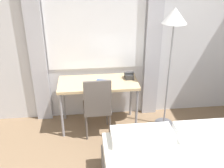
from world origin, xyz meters
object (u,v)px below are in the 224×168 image
desk_chair (97,105)px  telephone (129,76)px  desk (98,86)px  standing_lamp (173,29)px  book (103,83)px

desk_chair → telephone: (0.51, 0.33, 0.29)m
desk_chair → desk: bearing=81.1°
telephone → desk: bearing=-170.7°
desk → standing_lamp: bearing=-5.4°
desk → desk_chair: size_ratio=1.24×
desk → book: size_ratio=4.90×
standing_lamp → telephone: size_ratio=11.23×
desk_chair → book: desk_chair is taller
desk → telephone: size_ratio=7.20×
desk → book: (0.07, -0.06, 0.08)m
telephone → book: (-0.41, -0.14, -0.03)m
desk_chair → standing_lamp: size_ratio=0.52×
standing_lamp → book: 1.24m
book → standing_lamp: bearing=-2.1°
desk → book: 0.12m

